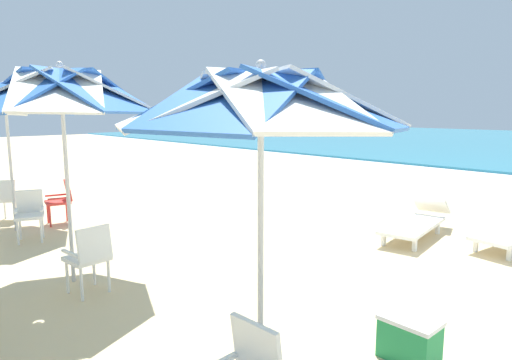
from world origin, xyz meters
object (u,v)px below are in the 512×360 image
at_px(beach_umbrella_0, 261,104).
at_px(plastic_chair_2, 61,199).
at_px(beach_umbrella_2, 5,101).
at_px(cooler_box, 409,339).
at_px(plastic_chair_1, 90,255).
at_px(plastic_chair_4, 7,197).
at_px(sun_lounger_2, 416,221).
at_px(plastic_chair_3, 30,212).
at_px(beach_umbrella_1, 61,94).

height_order(beach_umbrella_0, plastic_chair_2, beach_umbrella_0).
bearing_deg(plastic_chair_2, beach_umbrella_2, -94.30).
height_order(beach_umbrella_0, cooler_box, beach_umbrella_0).
xyz_separation_m(plastic_chair_1, beach_umbrella_2, (-3.83, 0.13, 1.89)).
relative_size(beach_umbrella_2, plastic_chair_4, 3.17).
bearing_deg(sun_lounger_2, plastic_chair_1, -105.36).
xyz_separation_m(plastic_chair_2, plastic_chair_3, (0.81, -0.81, 0.00)).
xyz_separation_m(beach_umbrella_2, cooler_box, (7.18, 1.40, -2.19)).
bearing_deg(cooler_box, plastic_chair_4, -170.78).
height_order(beach_umbrella_1, beach_umbrella_2, beach_umbrella_1).
distance_m(beach_umbrella_0, plastic_chair_4, 7.53).
relative_size(plastic_chair_3, sun_lounger_2, 0.39).
relative_size(plastic_chair_1, plastic_chair_2, 1.00).
height_order(plastic_chair_1, sun_lounger_2, plastic_chair_1).
bearing_deg(plastic_chair_1, plastic_chair_4, 177.33).
bearing_deg(plastic_chair_2, plastic_chair_1, -14.32).
height_order(beach_umbrella_0, plastic_chair_4, beach_umbrella_0).
distance_m(plastic_chair_4, sun_lounger_2, 7.94).
distance_m(plastic_chair_1, plastic_chair_2, 3.88).
height_order(plastic_chair_3, sun_lounger_2, plastic_chair_3).
height_order(plastic_chair_1, plastic_chair_3, same).
bearing_deg(beach_umbrella_1, cooler_box, 21.29).
height_order(beach_umbrella_0, plastic_chair_3, beach_umbrella_0).
height_order(beach_umbrella_1, cooler_box, beach_umbrella_1).
bearing_deg(plastic_chair_1, sun_lounger_2, 74.64).
distance_m(plastic_chair_3, cooler_box, 6.46).
bearing_deg(sun_lounger_2, plastic_chair_3, -130.72).
distance_m(plastic_chair_1, cooler_box, 3.70).
relative_size(beach_umbrella_2, cooler_box, 5.49).
bearing_deg(beach_umbrella_0, beach_umbrella_2, -177.79).
height_order(beach_umbrella_2, plastic_chair_2, beach_umbrella_2).
xyz_separation_m(plastic_chair_2, sun_lounger_2, (5.21, 4.30, -0.22)).
distance_m(plastic_chair_2, cooler_box, 7.15).
height_order(beach_umbrella_2, cooler_box, beach_umbrella_2).
distance_m(beach_umbrella_1, plastic_chair_4, 4.55).
height_order(beach_umbrella_1, plastic_chair_3, beach_umbrella_1).
distance_m(beach_umbrella_2, plastic_chair_4, 2.08).
relative_size(beach_umbrella_0, plastic_chair_2, 3.01).
bearing_deg(beach_umbrella_1, plastic_chair_2, 163.14).
bearing_deg(sun_lounger_2, beach_umbrella_1, -110.93).
distance_m(plastic_chair_4, cooler_box, 8.15).
xyz_separation_m(beach_umbrella_1, beach_umbrella_2, (-3.26, 0.13, -0.04)).
xyz_separation_m(beach_umbrella_0, beach_umbrella_2, (-6.45, -0.25, 0.11)).
xyz_separation_m(beach_umbrella_0, plastic_chair_2, (-6.39, 0.58, -1.78)).
bearing_deg(plastic_chair_1, plastic_chair_2, 165.68).
height_order(plastic_chair_4, sun_lounger_2, plastic_chair_4).
bearing_deg(plastic_chair_1, beach_umbrella_0, 8.16).
distance_m(beach_umbrella_1, sun_lounger_2, 6.04).
xyz_separation_m(sun_lounger_2, cooler_box, (1.91, -3.74, -0.08)).
bearing_deg(plastic_chair_1, beach_umbrella_1, -179.28).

